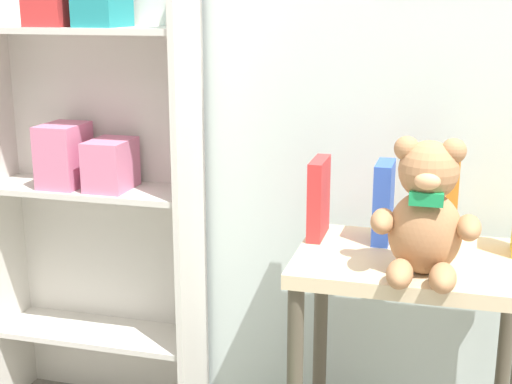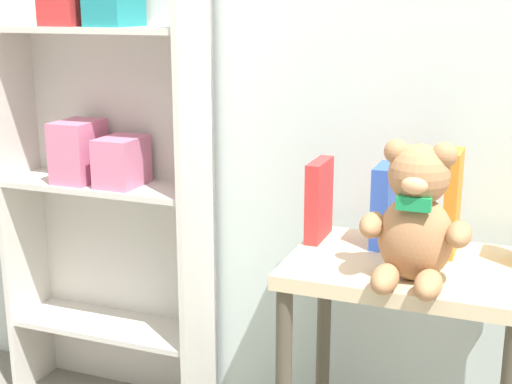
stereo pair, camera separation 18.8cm
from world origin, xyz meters
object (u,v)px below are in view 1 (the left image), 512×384
at_px(bookshelf_side, 95,162).
at_px(book_standing_orange, 452,198).
at_px(teddy_bear, 426,214).
at_px(book_standing_red, 319,198).
at_px(display_table, 410,302).
at_px(book_standing_blue, 383,202).

bearing_deg(bookshelf_side, book_standing_orange, -5.26).
height_order(bookshelf_side, teddy_bear, bookshelf_side).
bearing_deg(book_standing_orange, book_standing_red, -179.59).
distance_m(display_table, teddy_bear, 0.30).
relative_size(teddy_bear, book_standing_red, 1.52).
distance_m(bookshelf_side, book_standing_red, 0.71).
relative_size(teddy_bear, book_standing_blue, 1.52).
relative_size(display_table, book_standing_red, 3.13).
bearing_deg(book_standing_red, display_table, -20.61).
height_order(book_standing_red, book_standing_blue, same).
distance_m(bookshelf_side, book_standing_blue, 0.88).
height_order(display_table, book_standing_red, book_standing_red).
bearing_deg(teddy_bear, bookshelf_side, 162.41).
xyz_separation_m(bookshelf_side, book_standing_blue, (0.87, -0.09, -0.04)).
height_order(teddy_bear, book_standing_orange, teddy_bear).
relative_size(book_standing_red, book_standing_orange, 0.80).
distance_m(teddy_bear, book_standing_red, 0.36).
height_order(teddy_bear, book_standing_red, teddy_bear).
relative_size(display_table, book_standing_orange, 2.52).
xyz_separation_m(book_standing_red, book_standing_blue, (0.17, 0.00, 0.00)).
height_order(book_standing_red, book_standing_orange, book_standing_orange).
distance_m(display_table, book_standing_red, 0.36).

